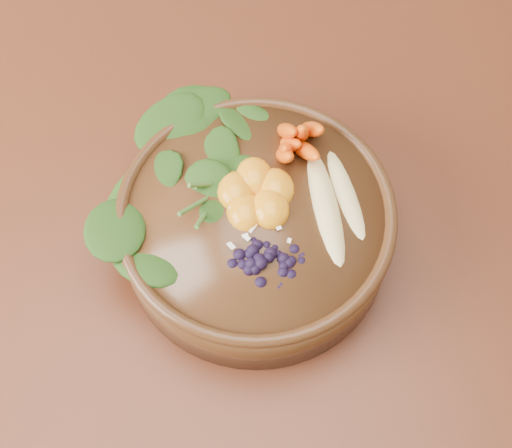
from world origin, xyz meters
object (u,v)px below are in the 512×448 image
Objects in this scene: carrot_cluster at (298,122)px; dining_table at (139,231)px; mandarin_cluster at (256,188)px; banana_halves at (337,193)px; kale_heap at (207,154)px; blueberry_pile at (265,255)px; stoneware_bowl at (256,228)px.

dining_table is at bearing -179.80° from carrot_cluster.
mandarin_cluster reaches higher than dining_table.
mandarin_cluster reaches higher than banana_halves.
kale_heap is 0.07m from mandarin_cluster.
kale_heap is at bearing -11.79° from dining_table.
carrot_cluster is (0.10, 0.02, 0.02)m from kale_heap.
mandarin_cluster is 0.08m from blueberry_pile.
kale_heap reaches higher than blueberry_pile.
blueberry_pile reaches higher than mandarin_cluster.
stoneware_bowl is 0.06m from mandarin_cluster.
banana_halves is (0.09, 0.00, 0.05)m from stoneware_bowl.
dining_table is 0.30m from carrot_cluster.
dining_table is 0.28m from blueberry_pile.
banana_halves is 1.77× the size of mandarin_cluster.
stoneware_bowl is at bearing -177.26° from banana_halves.
kale_heap is at bearing -169.49° from carrot_cluster.
carrot_cluster is at bearing 113.06° from banana_halves.
kale_heap is 2.07× the size of mandarin_cluster.
mandarin_cluster is (0.05, -0.05, -0.01)m from kale_heap.
carrot_cluster reaches higher than dining_table.
banana_halves is at bearing -66.94° from carrot_cluster.
stoneware_bowl is 0.09m from blueberry_pile.
kale_heap is 0.15m from banana_halves.
mandarin_cluster is at bearing 170.25° from banana_halves.
carrot_cluster is 0.15m from blueberry_pile.
carrot_cluster is (0.06, 0.08, 0.08)m from stoneware_bowl.
kale_heap is at bearing 156.45° from banana_halves.
blueberry_pile is at bearing -88.89° from stoneware_bowl.
banana_halves is at bearing 36.74° from blueberry_pile.
carrot_cluster is at bearing 68.70° from blueberry_pile.
mandarin_cluster reaches higher than stoneware_bowl.
carrot_cluster is 0.87× the size of mandarin_cluster.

